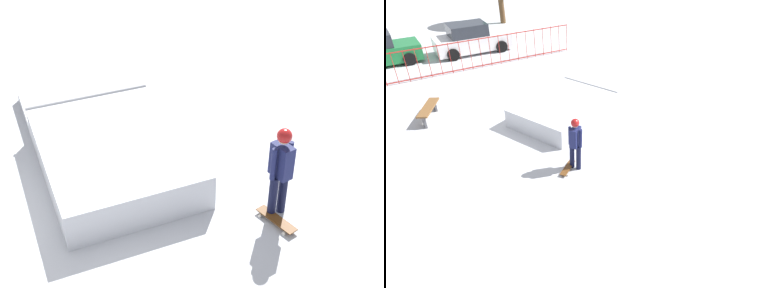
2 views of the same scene
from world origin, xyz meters
TOP-DOWN VIEW (x-y plane):
  - ground_plane at (0.00, 0.00)m, footprint 60.00×60.00m
  - skate_ramp at (1.52, -0.29)m, footprint 5.98×4.43m
  - skater at (-0.24, -3.38)m, footprint 0.44×0.39m
  - skateboard at (-0.50, -3.35)m, footprint 0.76×0.64m

SIDE VIEW (x-z plane):
  - ground_plane at x=0.00m, z-range 0.00..0.00m
  - skateboard at x=-0.50m, z-range 0.03..0.12m
  - skate_ramp at x=1.52m, z-range -0.05..0.69m
  - skater at x=-0.24m, z-range 0.14..1.87m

